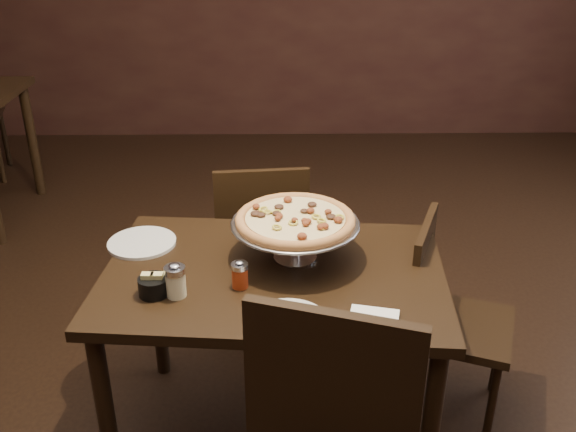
{
  "coord_description": "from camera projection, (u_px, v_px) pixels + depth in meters",
  "views": [
    {
      "loc": [
        0.08,
        -1.98,
        1.86
      ],
      "look_at": [
        0.11,
        -0.04,
        0.91
      ],
      "focal_mm": 40.0,
      "sensor_mm": 36.0,
      "label": 1
    }
  ],
  "objects": [
    {
      "name": "pepper_flake_shaker",
      "position": [
        240.0,
        275.0,
        2.08
      ],
      "size": [
        0.06,
        0.06,
        0.1
      ],
      "color": "maroon",
      "rests_on": "dining_table"
    },
    {
      "name": "serving_spatula",
      "position": [
        301.0,
        234.0,
        2.12
      ],
      "size": [
        0.16,
        0.16,
        0.02
      ],
      "rotation": [
        0.0,
        0.0,
        -0.56
      ],
      "color": "silver",
      "rests_on": "pizza_stand"
    },
    {
      "name": "parmesan_shaker",
      "position": [
        176.0,
        281.0,
        2.03
      ],
      "size": [
        0.07,
        0.07,
        0.12
      ],
      "color": "#F7F2C0",
      "rests_on": "dining_table"
    },
    {
      "name": "packet_caddy",
      "position": [
        153.0,
        285.0,
        2.05
      ],
      "size": [
        0.1,
        0.1,
        0.08
      ],
      "rotation": [
        0.0,
        0.0,
        -0.03
      ],
      "color": "black",
      "rests_on": "dining_table"
    },
    {
      "name": "room",
      "position": [
        271.0,
        66.0,
        2.0
      ],
      "size": [
        6.04,
        7.04,
        2.84
      ],
      "color": "black",
      "rests_on": "ground"
    },
    {
      "name": "plate_near",
      "position": [
        288.0,
        323.0,
        1.91
      ],
      "size": [
        0.25,
        0.25,
        0.01
      ],
      "primitive_type": "cylinder",
      "color": "silver",
      "rests_on": "dining_table"
    },
    {
      "name": "plate_left",
      "position": [
        142.0,
        243.0,
        2.36
      ],
      "size": [
        0.25,
        0.25,
        0.01
      ],
      "primitive_type": "cylinder",
      "color": "silver",
      "rests_on": "dining_table"
    },
    {
      "name": "napkin_stack",
      "position": [
        373.0,
        322.0,
        1.91
      ],
      "size": [
        0.18,
        0.18,
        0.02
      ],
      "primitive_type": "cube",
      "rotation": [
        0.0,
        0.0,
        -0.23
      ],
      "color": "white",
      "rests_on": "dining_table"
    },
    {
      "name": "pizza_stand",
      "position": [
        295.0,
        220.0,
        2.2
      ],
      "size": [
        0.45,
        0.45,
        0.18
      ],
      "color": "silver",
      "rests_on": "dining_table"
    },
    {
      "name": "chair_far",
      "position": [
        261.0,
        241.0,
        2.93
      ],
      "size": [
        0.44,
        0.44,
        0.87
      ],
      "rotation": [
        0.0,
        0.0,
        3.24
      ],
      "color": "black",
      "rests_on": "ground"
    },
    {
      "name": "dining_table",
      "position": [
        274.0,
        295.0,
        2.23
      ],
      "size": [
        1.23,
        0.87,
        0.73
      ],
      "rotation": [
        0.0,
        0.0,
        -0.09
      ],
      "color": "black",
      "rests_on": "ground"
    },
    {
      "name": "chair_side",
      "position": [
        446.0,
        312.0,
        2.47
      ],
      "size": [
        0.49,
        0.49,
        0.81
      ],
      "rotation": [
        0.0,
        0.0,
        1.2
      ],
      "color": "black",
      "rests_on": "ground"
    }
  ]
}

